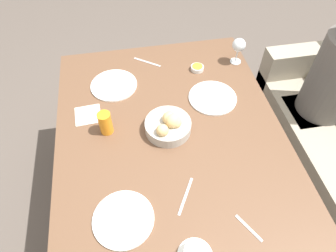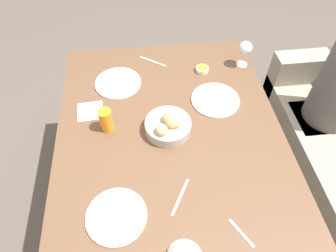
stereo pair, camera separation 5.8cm
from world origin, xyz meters
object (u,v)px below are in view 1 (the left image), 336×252
(bread_basket, at_px, (169,125))
(napkin, at_px, (88,115))
(plate_near_right, at_px, (123,219))
(knife_silver, at_px, (147,62))
(seated_person, at_px, (323,101))
(juice_glass, at_px, (105,123))
(spoon_coffee, at_px, (249,228))
(wine_glass, at_px, (239,46))
(jam_bowl_honey, at_px, (197,68))
(plate_far_center, at_px, (213,98))
(plate_near_left, at_px, (114,85))
(fork_silver, at_px, (185,196))

(bread_basket, xyz_separation_m, napkin, (-0.17, -0.38, -0.04))
(plate_near_right, bearing_deg, knife_silver, 166.64)
(seated_person, height_order, juice_glass, seated_person)
(seated_person, relative_size, plate_near_right, 4.94)
(spoon_coffee, bearing_deg, wine_glass, 164.40)
(seated_person, relative_size, jam_bowl_honey, 16.16)
(seated_person, height_order, bread_basket, seated_person)
(juice_glass, height_order, napkin, juice_glass)
(plate_far_center, height_order, napkin, plate_far_center)
(bread_basket, xyz_separation_m, plate_near_right, (0.40, -0.25, -0.04))
(bread_basket, distance_m, jam_bowl_honey, 0.48)
(knife_silver, height_order, napkin, napkin)
(juice_glass, bearing_deg, jam_bowl_honey, 123.95)
(juice_glass, relative_size, spoon_coffee, 0.99)
(plate_far_center, relative_size, knife_silver, 1.71)
(bread_basket, distance_m, napkin, 0.42)
(plate_near_left, height_order, jam_bowl_honey, jam_bowl_honey)
(plate_near_left, bearing_deg, knife_silver, 129.12)
(bread_basket, height_order, plate_far_center, bread_basket)
(plate_near_left, distance_m, juice_glass, 0.32)
(napkin, bearing_deg, plate_near_left, 143.21)
(plate_near_left, relative_size, juice_glass, 2.13)
(jam_bowl_honey, relative_size, spoon_coffee, 0.61)
(bread_basket, relative_size, wine_glass, 1.41)
(wine_glass, distance_m, knife_silver, 0.53)
(plate_near_left, xyz_separation_m, juice_glass, (0.31, -0.05, 0.05))
(bread_basket, height_order, spoon_coffee, bread_basket)
(plate_far_center, height_order, spoon_coffee, plate_far_center)
(fork_silver, distance_m, knife_silver, 0.88)
(napkin, bearing_deg, spoon_coffee, 40.70)
(plate_near_left, relative_size, fork_silver, 1.61)
(plate_near_right, bearing_deg, juice_glass, -175.25)
(plate_near_left, bearing_deg, plate_near_right, -1.11)
(plate_near_right, distance_m, wine_glass, 1.13)
(wine_glass, relative_size, spoon_coffee, 1.30)
(knife_silver, bearing_deg, bread_basket, 3.36)
(bread_basket, bearing_deg, wine_glass, 132.35)
(juice_glass, height_order, fork_silver, juice_glass)
(bread_basket, bearing_deg, spoon_coffee, 22.28)
(plate_far_center, xyz_separation_m, wine_glass, (-0.27, 0.22, 0.11))
(wine_glass, bearing_deg, plate_near_left, -83.77)
(plate_far_center, relative_size, spoon_coffee, 2.11)
(bread_basket, bearing_deg, plate_far_center, 122.69)
(plate_near_left, relative_size, knife_silver, 1.71)
(bread_basket, bearing_deg, fork_silver, 0.66)
(wine_glass, height_order, fork_silver, wine_glass)
(jam_bowl_honey, xyz_separation_m, fork_silver, (0.76, -0.24, -0.01))
(plate_near_right, height_order, napkin, plate_near_right)
(bread_basket, distance_m, plate_near_right, 0.48)
(juice_glass, relative_size, napkin, 0.89)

